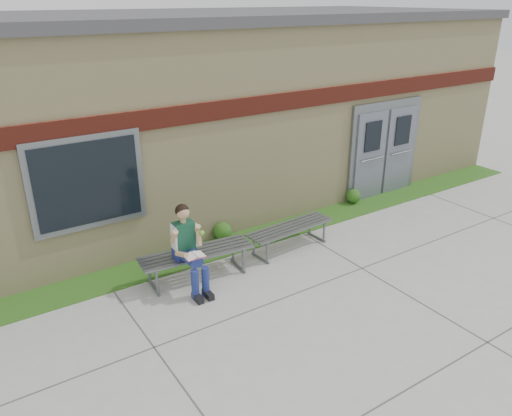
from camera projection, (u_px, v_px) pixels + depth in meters
ground at (339, 298)px, 8.10m from camera, size 80.00×80.00×0.00m
grass_strip at (252, 238)px, 10.10m from camera, size 16.00×0.80×0.02m
school_building at (175, 106)px, 11.88m from camera, size 16.20×6.22×4.20m
bench_left at (197, 258)px, 8.55m from camera, size 2.00×0.73×0.51m
bench_right at (290, 231)px, 9.58m from camera, size 1.84×0.63×0.47m
girl at (188, 247)px, 8.11m from camera, size 0.52×0.86×1.47m
shrub_mid at (223, 231)px, 9.94m from camera, size 0.37×0.37×0.37m
shrub_east at (353, 196)px, 11.74m from camera, size 0.34×0.34×0.34m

